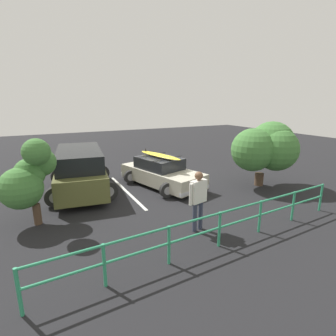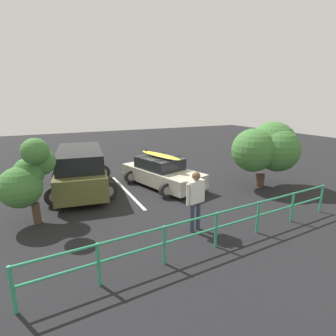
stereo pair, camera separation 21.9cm
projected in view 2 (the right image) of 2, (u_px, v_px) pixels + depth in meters
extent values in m
cube|color=black|center=(161.00, 183.00, 11.99)|extent=(44.00, 44.00, 0.02)
cube|color=silver|center=(126.00, 191.00, 10.96)|extent=(0.12, 4.43, 0.00)
cube|color=#B7B29E|center=(162.00, 176.00, 11.54)|extent=(2.64, 4.27, 0.60)
cube|color=#23262B|center=(160.00, 163.00, 11.52)|extent=(1.89, 2.22, 0.48)
cube|color=silver|center=(195.00, 190.00, 10.18)|extent=(1.61, 0.55, 0.14)
cube|color=silver|center=(137.00, 171.00, 12.99)|extent=(1.61, 0.55, 0.14)
cylinder|color=black|center=(195.00, 182.00, 11.22)|extent=(0.60, 0.18, 0.60)
cylinder|color=#99999E|center=(195.00, 182.00, 11.22)|extent=(0.33, 0.19, 0.33)
cylinder|color=black|center=(167.00, 190.00, 10.16)|extent=(0.60, 0.18, 0.60)
cylinder|color=#99999E|center=(167.00, 190.00, 10.16)|extent=(0.33, 0.19, 0.33)
cylinder|color=black|center=(159.00, 171.00, 13.00)|extent=(0.60, 0.18, 0.60)
cylinder|color=#99999E|center=(159.00, 171.00, 13.00)|extent=(0.33, 0.19, 0.33)
cylinder|color=black|center=(131.00, 177.00, 11.94)|extent=(0.60, 0.18, 0.60)
cylinder|color=#99999E|center=(131.00, 177.00, 11.94)|extent=(0.33, 0.19, 0.33)
cylinder|color=black|center=(168.00, 159.00, 11.07)|extent=(1.64, 0.49, 0.03)
cylinder|color=black|center=(152.00, 155.00, 11.83)|extent=(1.64, 0.49, 0.03)
ellipsoid|color=yellow|center=(160.00, 155.00, 11.45)|extent=(1.12, 2.60, 0.09)
cone|color=black|center=(146.00, 149.00, 12.17)|extent=(0.10, 0.10, 0.14)
cube|color=brown|center=(81.00, 175.00, 10.83)|extent=(2.43, 4.77, 0.88)
cube|color=black|center=(80.00, 157.00, 10.64)|extent=(2.15, 3.76, 0.66)
cylinder|color=black|center=(81.00, 161.00, 13.00)|extent=(0.67, 0.27, 0.65)
cylinder|color=black|center=(108.00, 191.00, 9.92)|extent=(0.72, 0.22, 0.72)
cylinder|color=#99999E|center=(108.00, 191.00, 9.92)|extent=(0.40, 0.23, 0.40)
cylinder|color=black|center=(55.00, 196.00, 9.37)|extent=(0.72, 0.22, 0.72)
cylinder|color=#99999E|center=(55.00, 196.00, 9.37)|extent=(0.40, 0.23, 0.40)
cylinder|color=black|center=(102.00, 172.00, 12.45)|extent=(0.72, 0.22, 0.72)
cylinder|color=#99999E|center=(102.00, 172.00, 12.45)|extent=(0.40, 0.23, 0.40)
cylinder|color=black|center=(60.00, 176.00, 11.89)|extent=(0.72, 0.22, 0.72)
cylinder|color=#99999E|center=(60.00, 176.00, 11.89)|extent=(0.40, 0.23, 0.40)
cylinder|color=#33384C|center=(198.00, 215.00, 7.62)|extent=(0.13, 0.13, 0.87)
cylinder|color=#33384C|center=(192.00, 218.00, 7.47)|extent=(0.13, 0.13, 0.87)
cube|color=silver|center=(196.00, 192.00, 7.35)|extent=(0.54, 0.30, 0.65)
sphere|color=brown|center=(196.00, 176.00, 7.24)|extent=(0.24, 0.24, 0.24)
cylinder|color=silver|center=(203.00, 190.00, 7.54)|extent=(0.09, 0.09, 0.62)
cylinder|color=silver|center=(188.00, 195.00, 7.18)|extent=(0.09, 0.09, 0.62)
cylinder|color=#2D9366|center=(321.00, 199.00, 8.81)|extent=(0.07, 0.07, 0.96)
cylinder|color=#2D9366|center=(292.00, 207.00, 8.10)|extent=(0.07, 0.07, 0.96)
cylinder|color=#2D9366|center=(258.00, 217.00, 7.39)|extent=(0.07, 0.07, 0.96)
cylinder|color=#2D9366|center=(216.00, 230.00, 6.68)|extent=(0.07, 0.07, 0.96)
cylinder|color=#2D9366|center=(164.00, 245.00, 5.97)|extent=(0.07, 0.07, 0.96)
cylinder|color=#2D9366|center=(99.00, 265.00, 5.27)|extent=(0.07, 0.07, 0.96)
cylinder|color=#2D9366|center=(13.00, 290.00, 4.56)|extent=(0.07, 0.07, 0.96)
cylinder|color=#2D9366|center=(217.00, 214.00, 6.57)|extent=(9.01, 0.58, 0.06)
cylinder|color=#2D9366|center=(216.00, 228.00, 6.67)|extent=(9.01, 0.58, 0.06)
cylinder|color=#4C3828|center=(260.00, 180.00, 11.57)|extent=(0.38, 0.38, 0.56)
sphere|color=#427A38|center=(253.00, 150.00, 10.88)|extent=(1.80, 1.80, 1.80)
sphere|color=#427A38|center=(278.00, 150.00, 10.94)|extent=(1.82, 1.82, 1.82)
sphere|color=#427A38|center=(273.00, 144.00, 11.24)|extent=(1.92, 1.92, 1.92)
sphere|color=#427A38|center=(278.00, 141.00, 11.49)|extent=(1.46, 1.46, 1.46)
cylinder|color=#4C3828|center=(36.00, 213.00, 8.05)|extent=(0.23, 0.23, 0.65)
sphere|color=#427A38|center=(41.00, 162.00, 8.12)|extent=(0.87, 0.87, 0.87)
sphere|color=#427A38|center=(35.00, 152.00, 7.35)|extent=(0.76, 0.76, 0.76)
sphere|color=#427A38|center=(29.00, 173.00, 7.92)|extent=(0.90, 0.90, 0.90)
sphere|color=#427A38|center=(20.00, 187.00, 7.70)|extent=(1.24, 1.24, 1.24)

